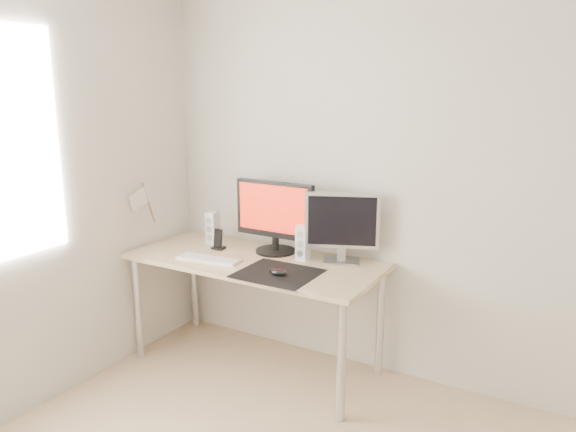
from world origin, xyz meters
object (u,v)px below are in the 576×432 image
at_px(second_monitor, 342,224).
at_px(phone_dock, 218,243).
at_px(main_monitor, 275,214).
at_px(desk, 255,270).
at_px(speaker_left, 213,228).
at_px(mouse, 278,272).
at_px(keyboard, 209,259).
at_px(speaker_right, 303,242).

height_order(second_monitor, phone_dock, second_monitor).
relative_size(main_monitor, second_monitor, 1.27).
bearing_deg(desk, speaker_left, 161.61).
height_order(mouse, speaker_left, speaker_left).
height_order(mouse, main_monitor, main_monitor).
bearing_deg(main_monitor, second_monitor, 3.63).
xyz_separation_m(mouse, speaker_left, (-0.72, 0.34, 0.09)).
xyz_separation_m(speaker_left, keyboard, (0.20, -0.31, -0.10)).
bearing_deg(main_monitor, desk, -103.67).
relative_size(desk, second_monitor, 3.68).
height_order(desk, main_monitor, main_monitor).
bearing_deg(keyboard, desk, 36.42).
distance_m(speaker_left, keyboard, 0.39).
distance_m(speaker_left, speaker_right, 0.70).
bearing_deg(phone_dock, main_monitor, 18.27).
height_order(second_monitor, keyboard, second_monitor).
height_order(speaker_left, keyboard, speaker_left).
height_order(desk, speaker_right, speaker_right).
relative_size(mouse, speaker_right, 0.49).
relative_size(main_monitor, phone_dock, 4.03).
distance_m(speaker_left, phone_dock, 0.16).
distance_m(second_monitor, speaker_left, 0.94).
bearing_deg(mouse, keyboard, 176.53).
bearing_deg(speaker_left, mouse, -25.37).
height_order(mouse, speaker_right, speaker_right).
bearing_deg(main_monitor, speaker_left, -176.00).
relative_size(mouse, second_monitor, 0.25).
relative_size(second_monitor, speaker_left, 1.96).
xyz_separation_m(speaker_right, keyboard, (-0.50, -0.30, -0.10)).
distance_m(speaker_right, keyboard, 0.59).
bearing_deg(mouse, desk, 145.66).
distance_m(mouse, speaker_right, 0.35).
bearing_deg(desk, phone_dock, 170.12).
bearing_deg(speaker_left, keyboard, -56.85).
relative_size(mouse, speaker_left, 0.49).
bearing_deg(speaker_right, desk, -153.41).
height_order(mouse, keyboard, mouse).
xyz_separation_m(desk, keyboard, (-0.23, -0.17, 0.09)).
bearing_deg(keyboard, second_monitor, 27.13).
distance_m(main_monitor, keyboard, 0.50).
height_order(desk, second_monitor, second_monitor).
bearing_deg(mouse, second_monitor, 62.68).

